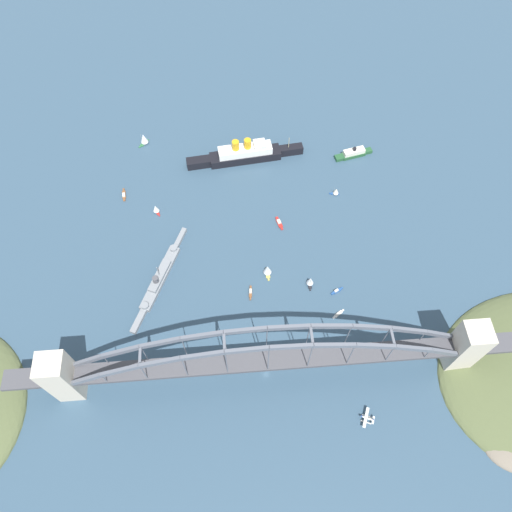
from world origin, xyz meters
name	(u,v)px	position (x,y,z in m)	size (l,w,h in m)	color
ground_plane	(266,374)	(0.00, 0.00, 0.00)	(1400.00, 1400.00, 0.00)	#334C60
harbor_arch_bridge	(267,360)	(0.00, 0.00, 25.50)	(291.73, 14.55, 60.51)	beige
ocean_liner	(245,154)	(-1.53, 173.13, 6.05)	(92.08, 17.82, 20.60)	black
naval_cruiser	(160,278)	(-65.44, 69.87, 2.46)	(36.18, 78.18, 15.72)	gray
harbor_ferry_steamer	(353,153)	(84.15, 170.26, 2.72)	(31.11, 11.71, 8.67)	#23512D
seaplane_taxiing_near_bridge	(367,418)	(55.25, -31.03, 2.09)	(8.43, 11.55, 4.99)	#B7B7B2
small_boat_0	(156,209)	(-69.43, 127.22, 3.73)	(5.98, 7.73, 8.02)	#B2231E
small_boat_1	(310,281)	(34.59, 58.93, 4.18)	(4.97, 8.59, 8.99)	black
small_boat_2	(337,291)	(51.63, 51.92, 0.89)	(8.77, 5.22, 2.52)	#234C8C
small_boat_3	(268,270)	(7.06, 69.58, 4.55)	(5.84, 10.10, 9.87)	gold
small_boat_4	(338,314)	(49.86, 35.39, 0.66)	(8.60, 6.51, 1.87)	silver
small_boat_5	(144,139)	(-80.81, 196.74, 5.01)	(9.22, 9.63, 10.89)	#2D6B3D
small_boat_6	(336,191)	(64.09, 133.10, 3.35)	(7.61, 4.71, 7.03)	#234C8C
small_boat_7	(251,292)	(-5.47, 55.34, 0.83)	(2.54, 10.52, 2.34)	brown
small_boat_8	(124,195)	(-94.21, 144.12, 0.75)	(3.24, 11.94, 2.11)	brown
small_boat_9	(279,223)	(19.20, 109.74, 0.72)	(4.81, 11.89, 2.03)	#B2231E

